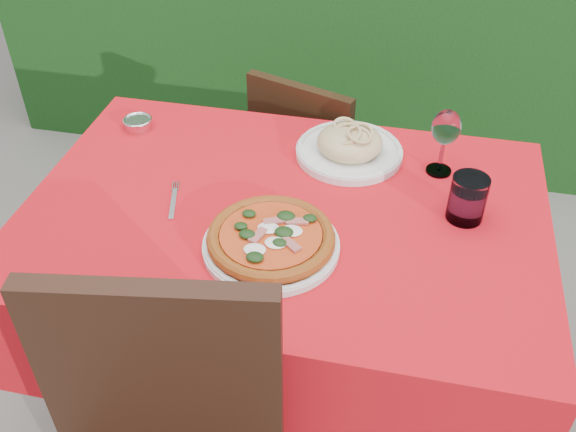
% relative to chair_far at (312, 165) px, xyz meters
% --- Properties ---
extents(ground, '(60.00, 60.00, 0.00)m').
position_rel_chair_far_xyz_m(ground, '(0.04, -0.60, -0.46)').
color(ground, '#67625E').
rests_on(ground, ground).
extents(dining_table, '(1.26, 0.86, 0.75)m').
position_rel_chair_far_xyz_m(dining_table, '(0.04, -0.60, 0.14)').
color(dining_table, '#4D3418').
rests_on(dining_table, ground).
extents(chair_far, '(0.46, 0.46, 0.80)m').
position_rel_chair_far_xyz_m(chair_far, '(0.00, 0.00, 0.00)').
color(chair_far, black).
rests_on(chair_far, ground).
extents(pizza_plate, '(0.31, 0.31, 0.06)m').
position_rel_chair_far_xyz_m(pizza_plate, '(0.04, -0.75, 0.31)').
color(pizza_plate, silver).
rests_on(pizza_plate, dining_table).
extents(pasta_plate, '(0.29, 0.29, 0.08)m').
position_rel_chair_far_xyz_m(pasta_plate, '(0.16, -0.34, 0.32)').
color(pasta_plate, silver).
rests_on(pasta_plate, dining_table).
extents(water_glass, '(0.09, 0.09, 0.11)m').
position_rel_chair_far_xyz_m(water_glass, '(0.46, -0.54, 0.34)').
color(water_glass, silver).
rests_on(water_glass, dining_table).
extents(wine_glass, '(0.07, 0.07, 0.18)m').
position_rel_chair_far_xyz_m(wine_glass, '(0.40, -0.37, 0.41)').
color(wine_glass, silver).
rests_on(wine_glass, dining_table).
extents(fork, '(0.06, 0.16, 0.00)m').
position_rel_chair_far_xyz_m(fork, '(-0.23, -0.64, 0.29)').
color(fork, silver).
rests_on(fork, dining_table).
extents(steel_ramekin, '(0.08, 0.08, 0.03)m').
position_rel_chair_far_xyz_m(steel_ramekin, '(-0.45, -0.33, 0.30)').
color(steel_ramekin, silver).
rests_on(steel_ramekin, dining_table).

